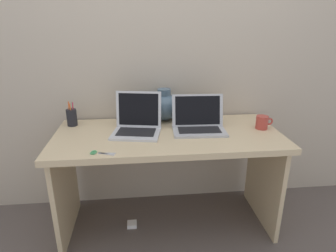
{
  "coord_description": "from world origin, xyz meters",
  "views": [
    {
      "loc": [
        -0.19,
        -1.79,
        1.45
      ],
      "look_at": [
        0.0,
        0.0,
        0.79
      ],
      "focal_mm": 30.72,
      "sensor_mm": 36.0,
      "label": 1
    }
  ],
  "objects_px": {
    "power_brick": "(132,224)",
    "laptop_left": "(137,122)",
    "scissors": "(98,153)",
    "coffee_mug": "(262,122)",
    "pen_cup": "(72,117)",
    "laptop_right": "(198,121)",
    "green_vase": "(164,106)"
  },
  "relations": [
    {
      "from": "pen_cup",
      "to": "scissors",
      "type": "height_order",
      "value": "pen_cup"
    },
    {
      "from": "coffee_mug",
      "to": "laptop_left",
      "type": "bearing_deg",
      "value": 177.61
    },
    {
      "from": "scissors",
      "to": "laptop_left",
      "type": "bearing_deg",
      "value": 55.38
    },
    {
      "from": "coffee_mug",
      "to": "scissors",
      "type": "xyz_separation_m",
      "value": [
        -1.09,
        -0.29,
        -0.04
      ]
    },
    {
      "from": "pen_cup",
      "to": "scissors",
      "type": "xyz_separation_m",
      "value": [
        0.24,
        -0.5,
        -0.06
      ]
    },
    {
      "from": "pen_cup",
      "to": "scissors",
      "type": "bearing_deg",
      "value": -64.03
    },
    {
      "from": "green_vase",
      "to": "pen_cup",
      "type": "distance_m",
      "value": 0.68
    },
    {
      "from": "laptop_left",
      "to": "coffee_mug",
      "type": "distance_m",
      "value": 0.87
    },
    {
      "from": "scissors",
      "to": "green_vase",
      "type": "bearing_deg",
      "value": 52.44
    },
    {
      "from": "laptop_right",
      "to": "pen_cup",
      "type": "bearing_deg",
      "value": 168.65
    },
    {
      "from": "laptop_left",
      "to": "coffee_mug",
      "type": "bearing_deg",
      "value": -2.39
    },
    {
      "from": "green_vase",
      "to": "coffee_mug",
      "type": "xyz_separation_m",
      "value": [
        0.66,
        -0.27,
        -0.06
      ]
    },
    {
      "from": "pen_cup",
      "to": "power_brick",
      "type": "xyz_separation_m",
      "value": [
        0.4,
        -0.23,
        -0.79
      ]
    },
    {
      "from": "pen_cup",
      "to": "power_brick",
      "type": "height_order",
      "value": "pen_cup"
    },
    {
      "from": "laptop_left",
      "to": "laptop_right",
      "type": "bearing_deg",
      "value": -1.33
    },
    {
      "from": "pen_cup",
      "to": "power_brick",
      "type": "distance_m",
      "value": 0.91
    },
    {
      "from": "laptop_left",
      "to": "scissors",
      "type": "bearing_deg",
      "value": -124.62
    },
    {
      "from": "laptop_right",
      "to": "power_brick",
      "type": "height_order",
      "value": "laptop_right"
    },
    {
      "from": "coffee_mug",
      "to": "scissors",
      "type": "bearing_deg",
      "value": -165.07
    },
    {
      "from": "power_brick",
      "to": "laptop_left",
      "type": "bearing_deg",
      "value": 41.65
    },
    {
      "from": "coffee_mug",
      "to": "green_vase",
      "type": "bearing_deg",
      "value": 158.05
    },
    {
      "from": "laptop_left",
      "to": "scissors",
      "type": "relative_size",
      "value": 2.41
    },
    {
      "from": "power_brick",
      "to": "laptop_right",
      "type": "bearing_deg",
      "value": 6.08
    },
    {
      "from": "laptop_right",
      "to": "pen_cup",
      "type": "distance_m",
      "value": 0.9
    },
    {
      "from": "scissors",
      "to": "pen_cup",
      "type": "bearing_deg",
      "value": 115.97
    },
    {
      "from": "green_vase",
      "to": "coffee_mug",
      "type": "bearing_deg",
      "value": -21.95
    },
    {
      "from": "scissors",
      "to": "power_brick",
      "type": "bearing_deg",
      "value": 59.47
    },
    {
      "from": "laptop_left",
      "to": "power_brick",
      "type": "distance_m",
      "value": 0.8
    },
    {
      "from": "laptop_left",
      "to": "coffee_mug",
      "type": "height_order",
      "value": "laptop_left"
    },
    {
      "from": "power_brick",
      "to": "scissors",
      "type": "bearing_deg",
      "value": -120.53
    },
    {
      "from": "coffee_mug",
      "to": "scissors",
      "type": "relative_size",
      "value": 0.83
    },
    {
      "from": "coffee_mug",
      "to": "pen_cup",
      "type": "relative_size",
      "value": 0.69
    }
  ]
}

